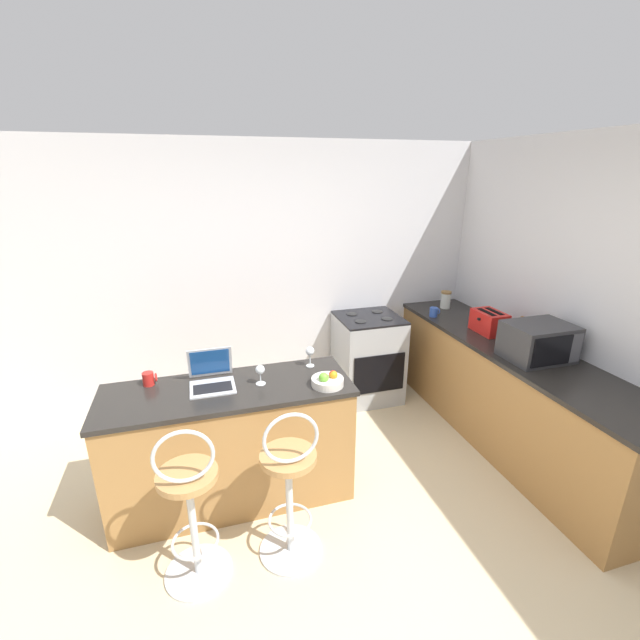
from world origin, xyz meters
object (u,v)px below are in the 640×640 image
object	(u,v)px
stove_range	(368,358)
pepper_mill	(521,329)
bar_stool_far	(290,487)
toaster	(489,322)
mug_blue	(434,312)
fruit_bowl	(328,381)
wine_glass_tall	(260,371)
bar_stool_near	(191,508)
wine_glass_short	(310,352)
mug_red	(149,379)
laptop	(211,376)
storage_jar	(446,300)
microwave	(538,342)

from	to	relation	value
stove_range	pepper_mill	size ratio (longest dim) A/B	4.16
bar_stool_far	pepper_mill	world-z (taller)	pepper_mill
toaster	mug_blue	xyz separation A→B (m)	(-0.24, 0.55, -0.05)
stove_range	fruit_bowl	distance (m)	1.61
bar_stool_far	mug_blue	bearing A→B (deg)	40.16
wine_glass_tall	bar_stool_near	bearing A→B (deg)	-129.82
wine_glass_short	mug_red	world-z (taller)	wine_glass_short
bar_stool_far	wine_glass_tall	distance (m)	0.79
bar_stool_near	wine_glass_short	bearing A→B (deg)	40.95
bar_stool_near	pepper_mill	size ratio (longest dim) A/B	4.87
laptop	bar_stool_far	bearing A→B (deg)	-61.59
fruit_bowl	pepper_mill	world-z (taller)	pepper_mill
toaster	pepper_mill	size ratio (longest dim) A/B	1.43
wine_glass_short	pepper_mill	size ratio (longest dim) A/B	0.71
laptop	wine_glass_short	size ratio (longest dim) A/B	1.95
mug_red	mug_blue	size ratio (longest dim) A/B	0.95
pepper_mill	wine_glass_tall	size ratio (longest dim) A/B	1.54
wine_glass_short	wine_glass_tall	bearing A→B (deg)	-155.84
laptop	wine_glass_tall	bearing A→B (deg)	-16.04
fruit_bowl	wine_glass_short	distance (m)	0.35
wine_glass_short	wine_glass_tall	distance (m)	0.45
wine_glass_tall	laptop	bearing A→B (deg)	163.96
wine_glass_short	fruit_bowl	bearing A→B (deg)	-84.03
laptop	toaster	distance (m)	2.51
bar_stool_near	fruit_bowl	world-z (taller)	bar_stool_near
fruit_bowl	wine_glass_short	bearing A→B (deg)	95.97
pepper_mill	mug_red	size ratio (longest dim) A/B	2.33
storage_jar	wine_glass_short	bearing A→B (deg)	-150.83
laptop	mug_blue	xyz separation A→B (m)	(2.25, 0.87, -0.02)
toaster	storage_jar	size ratio (longest dim) A/B	1.71
toaster	stove_range	bearing A→B (deg)	140.81
bar_stool_near	microwave	bearing A→B (deg)	9.02
microwave	mug_red	world-z (taller)	microwave
mug_blue	wine_glass_tall	size ratio (longest dim) A/B	0.70
bar_stool_far	pepper_mill	xyz separation A→B (m)	(2.25, 0.79, 0.50)
bar_stool_far	stove_range	distance (m)	2.14
bar_stool_near	mug_blue	size ratio (longest dim) A/B	10.75
stove_range	storage_jar	distance (m)	1.06
stove_range	bar_stool_near	bearing A→B (deg)	-135.92
stove_range	wine_glass_tall	world-z (taller)	wine_glass_tall
stove_range	fruit_bowl	world-z (taller)	fruit_bowl
laptop	fruit_bowl	xyz separation A→B (m)	(0.77, -0.25, -0.02)
fruit_bowl	mug_red	xyz separation A→B (m)	(-1.18, 0.36, 0.01)
mug_blue	microwave	bearing A→B (deg)	-78.78
toaster	storage_jar	world-z (taller)	toaster
laptop	stove_range	world-z (taller)	laptop
wine_glass_short	pepper_mill	world-z (taller)	pepper_mill
microwave	wine_glass_short	distance (m)	1.79
toaster	mug_red	bearing A→B (deg)	-175.91
bar_stool_near	pepper_mill	bearing A→B (deg)	15.70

